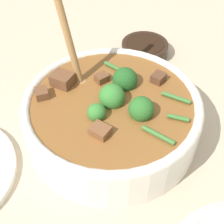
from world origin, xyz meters
name	(u,v)px	position (x,y,z in m)	size (l,w,h in m)	color
ground_plane	(112,133)	(0.00, 0.00, 0.00)	(4.00, 4.00, 0.00)	#C6B293
stew_bowl	(112,114)	(0.00, 0.00, 0.05)	(0.30, 0.30, 0.29)	white
condiment_bowl	(145,48)	(0.11, 0.23, 0.02)	(0.11, 0.11, 0.03)	black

